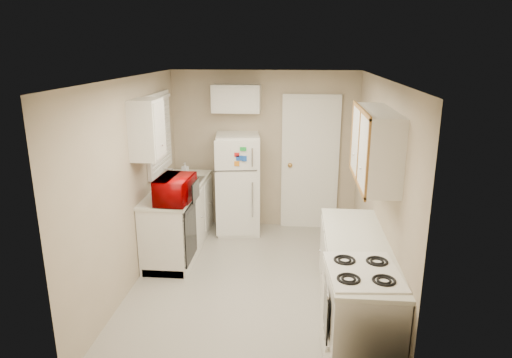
{
  "coord_description": "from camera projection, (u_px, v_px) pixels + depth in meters",
  "views": [
    {
      "loc": [
        0.49,
        -4.89,
        2.72
      ],
      "look_at": [
        0.0,
        0.5,
        1.15
      ],
      "focal_mm": 32.0,
      "sensor_mm": 36.0,
      "label": 1
    }
  ],
  "objects": [
    {
      "name": "upper_cabinet_left",
      "position": [
        147.0,
        129.0,
        5.29
      ],
      "size": [
        0.3,
        0.45,
        0.7
      ],
      "primitive_type": "cube",
      "color": "silver",
      "rests_on": "wall_left"
    },
    {
      "name": "dishwasher",
      "position": [
        190.0,
        232.0,
        5.69
      ],
      "size": [
        0.03,
        0.58,
        0.72
      ],
      "primitive_type": "cube",
      "color": "black",
      "rests_on": "floor"
    },
    {
      "name": "wall_back",
      "position": [
        264.0,
        151.0,
        6.96
      ],
      "size": [
        2.8,
        2.8,
        0.0
      ],
      "primitive_type": "plane",
      "color": "tan",
      "rests_on": "floor"
    },
    {
      "name": "cabinet_over_fridge",
      "position": [
        236.0,
        98.0,
        6.63
      ],
      "size": [
        0.7,
        0.3,
        0.4
      ],
      "primitive_type": "cube",
      "color": "silver",
      "rests_on": "wall_back"
    },
    {
      "name": "microwave",
      "position": [
        175.0,
        190.0,
        5.53
      ],
      "size": [
        0.59,
        0.35,
        0.38
      ],
      "primitive_type": "imported",
      "rotation": [
        0.0,
        0.0,
        1.51
      ],
      "color": "#8D0001",
      "rests_on": "left_counter"
    },
    {
      "name": "upper_cabinet_right",
      "position": [
        376.0,
        146.0,
        4.39
      ],
      "size": [
        0.3,
        1.2,
        0.7
      ],
      "primitive_type": "cube",
      "color": "silver",
      "rests_on": "wall_right"
    },
    {
      "name": "floor",
      "position": [
        252.0,
        282.0,
        5.47
      ],
      "size": [
        3.8,
        3.8,
        0.0
      ],
      "primitive_type": "plane",
      "color": "#B6B1A5",
      "rests_on": "ground"
    },
    {
      "name": "window_blinds",
      "position": [
        159.0,
        133.0,
        6.15
      ],
      "size": [
        0.1,
        0.98,
        1.08
      ],
      "primitive_type": "cube",
      "color": "silver",
      "rests_on": "wall_left"
    },
    {
      "name": "wall_left",
      "position": [
        131.0,
        184.0,
        5.26
      ],
      "size": [
        3.8,
        3.8,
        0.0
      ],
      "primitive_type": "plane",
      "color": "tan",
      "rests_on": "floor"
    },
    {
      "name": "wall_right",
      "position": [
        378.0,
        190.0,
        5.02
      ],
      "size": [
        3.8,
        3.8,
        0.0
      ],
      "primitive_type": "plane",
      "color": "tan",
      "rests_on": "floor"
    },
    {
      "name": "left_counter",
      "position": [
        179.0,
        218.0,
        6.3
      ],
      "size": [
        0.6,
        1.8,
        0.9
      ],
      "primitive_type": "cube",
      "color": "silver",
      "rests_on": "floor"
    },
    {
      "name": "soap_bottle",
      "position": [
        185.0,
        168.0,
        6.76
      ],
      "size": [
        0.1,
        0.1,
        0.18
      ],
      "primitive_type": "imported",
      "rotation": [
        0.0,
        0.0,
        -0.37
      ],
      "color": "beige",
      "rests_on": "left_counter"
    },
    {
      "name": "ceiling",
      "position": [
        252.0,
        78.0,
        4.81
      ],
      "size": [
        3.8,
        3.8,
        0.0
      ],
      "primitive_type": "plane",
      "color": "white",
      "rests_on": "floor"
    },
    {
      "name": "stove",
      "position": [
        360.0,
        320.0,
        3.96
      ],
      "size": [
        0.64,
        0.77,
        0.88
      ],
      "primitive_type": "cube",
      "rotation": [
        0.0,
        0.0,
        0.08
      ],
      "color": "white",
      "rests_on": "floor"
    },
    {
      "name": "interior_door",
      "position": [
        310.0,
        164.0,
        6.91
      ],
      "size": [
        0.86,
        0.06,
        2.08
      ],
      "primitive_type": "cube",
      "color": "white",
      "rests_on": "floor"
    },
    {
      "name": "wall_front",
      "position": [
        227.0,
        263.0,
        3.32
      ],
      "size": [
        2.8,
        2.8,
        0.0
      ],
      "primitive_type": "plane",
      "color": "tan",
      "rests_on": "floor"
    },
    {
      "name": "sink",
      "position": [
        181.0,
        186.0,
        6.33
      ],
      "size": [
        0.54,
        0.74,
        0.16
      ],
      "primitive_type": "cube",
      "color": "gray",
      "rests_on": "left_counter"
    },
    {
      "name": "right_counter",
      "position": [
        355.0,
        286.0,
        4.49
      ],
      "size": [
        0.6,
        2.0,
        0.9
      ],
      "primitive_type": "cube",
      "color": "silver",
      "rests_on": "floor"
    },
    {
      "name": "refrigerator",
      "position": [
        238.0,
        184.0,
        6.82
      ],
      "size": [
        0.7,
        0.68,
        1.5
      ],
      "primitive_type": "cube",
      "rotation": [
        0.0,
        0.0,
        0.14
      ],
      "color": "white",
      "rests_on": "floor"
    }
  ]
}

